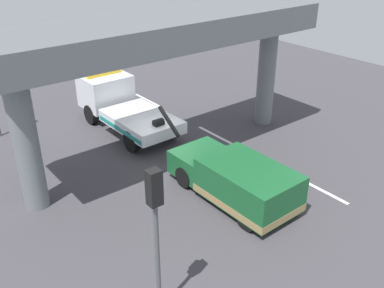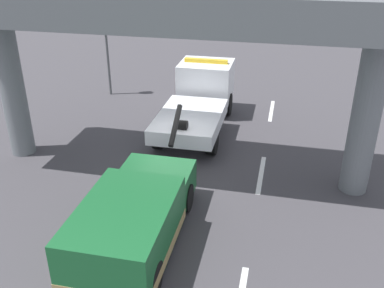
# 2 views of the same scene
# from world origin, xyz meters

# --- Properties ---
(ground_plane) EXTENTS (60.00, 40.00, 0.10)m
(ground_plane) POSITION_xyz_m (0.00, 0.00, -0.05)
(ground_plane) COLOR #423F44
(lane_stripe_mid) EXTENTS (2.60, 0.16, 0.01)m
(lane_stripe_mid) POSITION_xyz_m (0.00, -2.97, 0.00)
(lane_stripe_mid) COLOR silver
(lane_stripe_mid) RESTS_ON ground
(lane_stripe_east) EXTENTS (2.60, 0.16, 0.01)m
(lane_stripe_east) POSITION_xyz_m (6.00, -2.97, 0.00)
(lane_stripe_east) COLOR silver
(lane_stripe_east) RESTS_ON ground
(tow_truck_white) EXTENTS (7.26, 2.44, 2.46)m
(tow_truck_white) POSITION_xyz_m (3.87, 0.01, 1.20)
(tow_truck_white) COLOR white
(tow_truck_white) RESTS_ON ground
(towed_van_green) EXTENTS (5.21, 2.24, 1.58)m
(towed_van_green) POSITION_xyz_m (-4.46, -0.00, 0.78)
(towed_van_green) COLOR #195B2D
(towed_van_green) RESTS_ON ground
(overpass_structure) EXTENTS (3.60, 13.84, 6.04)m
(overpass_structure) POSITION_xyz_m (-0.26, 0.00, 5.12)
(overpass_structure) COLOR slate
(overpass_structure) RESTS_ON ground
(traffic_light_far) EXTENTS (0.39, 0.32, 4.10)m
(traffic_light_far) POSITION_xyz_m (6.52, 5.19, 3.00)
(traffic_light_far) COLOR #515456
(traffic_light_far) RESTS_ON ground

